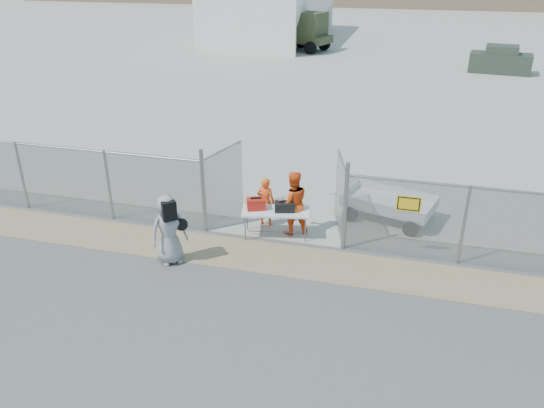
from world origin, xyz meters
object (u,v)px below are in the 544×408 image
(security_worker_left, at_px, (266,202))
(security_worker_right, at_px, (293,203))
(folding_table, at_px, (276,223))
(visitor, at_px, (169,230))
(utility_trailer, at_px, (389,206))

(security_worker_left, xyz_separation_m, security_worker_right, (0.87, -0.27, 0.19))
(folding_table, distance_m, security_worker_right, 0.75)
(security_worker_left, xyz_separation_m, visitor, (-1.83, -2.65, 0.19))
(security_worker_left, height_order, security_worker_right, security_worker_right)
(visitor, distance_m, utility_trailer, 6.67)
(visitor, height_order, utility_trailer, visitor)
(security_worker_left, relative_size, utility_trailer, 0.44)
(folding_table, distance_m, visitor, 3.12)
(security_worker_left, height_order, utility_trailer, security_worker_left)
(visitor, bearing_deg, folding_table, 0.05)
(folding_table, distance_m, utility_trailer, 3.59)
(security_worker_left, bearing_deg, folding_table, 132.85)
(security_worker_right, xyz_separation_m, visitor, (-2.70, -2.37, -0.00))
(folding_table, relative_size, security_worker_right, 1.00)
(security_worker_left, xyz_separation_m, utility_trailer, (3.48, 1.35, -0.33))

